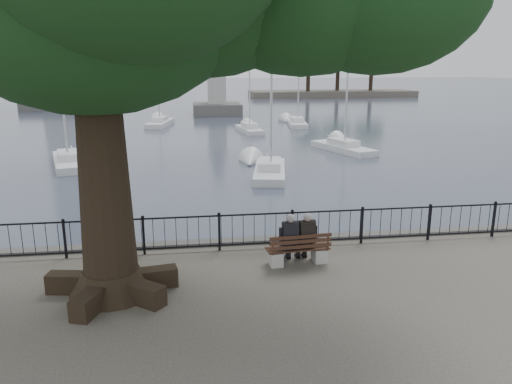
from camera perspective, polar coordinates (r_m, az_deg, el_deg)
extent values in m
cube|color=#4A4946|center=(14.43, -0.28, -7.60)|extent=(200.00, 0.40, 1.20)
plane|color=#303849|center=(113.42, -7.27, 11.38)|extent=(260.00, 260.00, 0.00)
cube|color=black|center=(13.47, 0.00, -2.56)|extent=(22.00, 0.04, 0.04)
cube|color=black|center=(13.73, 0.00, -5.87)|extent=(22.00, 0.04, 0.04)
cube|color=#A5A39F|center=(12.63, 2.25, -7.60)|extent=(0.34, 0.42, 0.36)
cube|color=#A5A39F|center=(12.96, 7.22, -7.12)|extent=(0.34, 0.42, 0.36)
cube|color=#341C12|center=(12.70, 4.79, -6.44)|extent=(1.63, 0.58, 0.04)
cube|color=#341C12|center=(12.40, 5.15, -5.67)|extent=(1.60, 0.17, 0.36)
cube|color=black|center=(12.61, 3.81, -6.06)|extent=(0.34, 0.29, 0.21)
cube|color=black|center=(12.41, 3.96, -4.76)|extent=(0.41, 0.25, 0.53)
sphere|color=tan|center=(12.32, 3.95, -3.07)|extent=(0.20, 0.20, 0.20)
ellipsoid|color=#A5A3A3|center=(12.29, 3.98, -2.96)|extent=(0.21, 0.21, 0.18)
cube|color=black|center=(12.95, 3.46, -6.95)|extent=(0.32, 0.41, 0.40)
cube|color=black|center=(12.74, 5.70, -5.89)|extent=(0.34, 0.29, 0.21)
cube|color=black|center=(12.54, 5.88, -4.60)|extent=(0.41, 0.25, 0.53)
sphere|color=tan|center=(12.45, 5.87, -2.93)|extent=(0.20, 0.20, 0.20)
ellipsoid|color=#A5A3A3|center=(12.42, 5.91, -2.82)|extent=(0.21, 0.21, 0.18)
cube|color=black|center=(13.07, 5.31, -6.77)|extent=(0.32, 0.41, 0.40)
cone|color=black|center=(11.61, -16.13, -9.74)|extent=(1.88, 1.88, 0.55)
cone|color=black|center=(10.76, -17.26, 5.20)|extent=(1.21, 1.21, 6.62)
cube|color=#4A4946|center=(74.23, -20.92, 9.43)|extent=(9.69, 9.69, 1.40)
cone|color=#A5A39F|center=(74.34, -21.79, 18.68)|extent=(6.20, 6.20, 23.25)
cube|color=#4A4946|center=(60.60, -4.48, 9.40)|extent=(5.59, 5.59, 1.40)
cube|color=#A5A39F|center=(60.44, -4.52, 11.63)|extent=(2.05, 2.42, 3.72)
cube|color=#4A4946|center=(60.38, -4.56, 13.54)|extent=(2.42, 2.79, 0.30)
cube|color=#A5A39F|center=(60.65, -4.59, 14.30)|extent=(1.21, 2.05, 1.30)
cube|color=#A5A39F|center=(59.72, -4.55, 14.92)|extent=(1.40, 0.93, 1.49)
sphere|color=#A5A39F|center=(59.37, -4.54, 15.91)|extent=(1.58, 1.58, 1.58)
cube|color=silver|center=(31.89, -20.50, 3.03)|extent=(3.23, 6.31, 0.68)
cube|color=silver|center=(31.80, -20.58, 3.92)|extent=(1.85, 2.72, 0.51)
cylinder|color=silver|center=(31.02, -21.61, 13.65)|extent=(0.14, 0.14, 11.21)
cube|color=silver|center=(27.26, 1.58, 2.14)|extent=(2.65, 5.95, 0.64)
cube|color=silver|center=(27.16, 1.59, 3.17)|extent=(1.59, 2.52, 0.48)
cylinder|color=silver|center=(26.32, 1.79, 14.18)|extent=(0.13, 0.13, 10.77)
cube|color=silver|center=(35.34, 9.90, 4.78)|extent=(3.35, 6.01, 0.64)
cube|color=silver|center=(35.26, 9.94, 5.58)|extent=(1.86, 2.61, 0.48)
cylinder|color=silver|center=(34.56, 10.42, 12.56)|extent=(0.13, 0.13, 9.01)
cube|color=silver|center=(45.11, -18.09, 6.35)|extent=(3.00, 6.39, 0.69)
cube|color=silver|center=(45.05, -18.14, 6.98)|extent=(1.77, 2.72, 0.51)
cylinder|color=silver|center=(44.41, -18.88, 15.10)|extent=(0.14, 0.14, 13.17)
cube|color=silver|center=(44.78, -0.78, 7.01)|extent=(2.09, 5.34, 0.58)
cube|color=silver|center=(44.72, -0.78, 7.64)|extent=(1.32, 2.24, 0.43)
cylinder|color=silver|center=(44.11, -0.75, 14.39)|extent=(0.12, 0.12, 10.91)
cube|color=silver|center=(49.53, 4.71, 7.68)|extent=(2.25, 5.83, 0.63)
cube|color=silver|center=(49.47, 4.72, 8.26)|extent=(1.43, 2.44, 0.47)
cylinder|color=silver|center=(48.88, 4.92, 13.74)|extent=(0.13, 0.13, 9.86)
cube|color=silver|center=(50.41, -10.90, 7.59)|extent=(2.71, 6.23, 0.67)
cube|color=silver|center=(50.35, -10.93, 8.15)|extent=(1.64, 2.63, 0.50)
cylinder|color=silver|center=(49.77, -11.35, 16.28)|extent=(0.13, 0.13, 14.64)
cube|color=#4F4A42|center=(94.30, 8.64, 11.03)|extent=(30.00, 8.00, 1.20)
cylinder|color=black|center=(90.95, 5.97, 12.56)|extent=(0.70, 0.70, 4.00)
ellipsoid|color=#133317|center=(90.91, 6.04, 15.08)|extent=(5.20, 5.20, 4.16)
cylinder|color=black|center=(94.48, 9.30, 12.53)|extent=(0.70, 0.70, 4.00)
ellipsoid|color=#133317|center=(94.44, 9.40, 14.95)|extent=(5.20, 5.20, 4.16)
cylinder|color=black|center=(95.48, 13.00, 12.37)|extent=(0.70, 0.70, 4.00)
ellipsoid|color=#133317|center=(95.44, 13.14, 14.77)|extent=(5.20, 5.20, 4.16)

